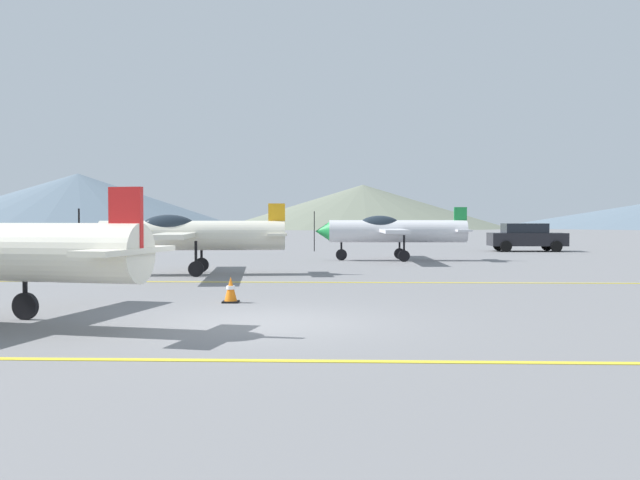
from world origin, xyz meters
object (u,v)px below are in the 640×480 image
Objects in this scene: airplane_mid at (185,234)px; car_sedan at (526,237)px; traffic_cone_side at (231,290)px; airplane_far at (392,230)px.

car_sedan is at bearing 47.14° from airplane_mid.
airplane_mid is 8.35m from traffic_cone_side.
airplane_far is 16.65m from traffic_cone_side.
airplane_mid is at bearing -132.78° from airplane_far.
car_sedan is (15.95, 17.19, -0.52)m from airplane_mid.
airplane_far is 12.35m from car_sedan.
traffic_cone_side is (-13.11, -24.97, -0.56)m from car_sedan.
traffic_cone_side is at bearing -69.94° from airplane_mid.
airplane_far is 1.86× the size of car_sedan.
airplane_mid is 23.46m from car_sedan.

